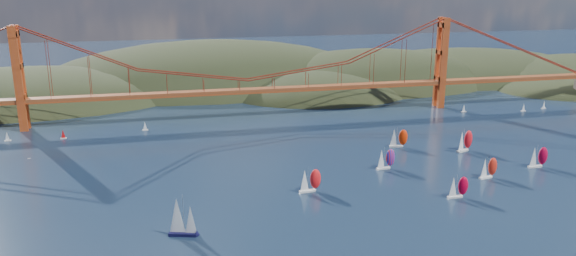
# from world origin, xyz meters

# --- Properties ---
(headlands) EXTENTS (725.00, 225.00, 96.00)m
(headlands) POSITION_xyz_m (44.95, 278.29, -12.46)
(headlands) COLOR black
(headlands) RESTS_ON ground
(bridge) EXTENTS (552.00, 12.00, 55.00)m
(bridge) POSITION_xyz_m (-1.75, 180.00, 32.23)
(bridge) COLOR brown
(bridge) RESTS_ON ground
(sloop_navy) EXTENTS (9.40, 6.52, 13.92)m
(sloop_navy) POSITION_xyz_m (-44.47, 33.81, 6.14)
(sloop_navy) COLOR black
(sloop_navy) RESTS_ON ground
(racer_0) EXTENTS (8.82, 4.16, 9.95)m
(racer_0) POSITION_xyz_m (4.73, 60.68, 4.70)
(racer_0) COLOR white
(racer_0) RESTS_ON ground
(racer_1) EXTENTS (7.89, 3.21, 9.09)m
(racer_1) POSITION_xyz_m (56.63, 42.81, 4.29)
(racer_1) COLOR silver
(racer_1) RESTS_ON ground
(racer_2) EXTENTS (8.43, 4.49, 9.46)m
(racer_2) POSITION_xyz_m (79.18, 58.86, 4.47)
(racer_2) COLOR white
(racer_2) RESTS_ON ground
(racer_3) EXTENTS (9.75, 6.66, 10.91)m
(racer_3) POSITION_xyz_m (88.44, 93.47, 5.15)
(racer_3) COLOR silver
(racer_3) RESTS_ON ground
(racer_4) EXTENTS (8.75, 3.61, 10.03)m
(racer_4) POSITION_xyz_m (107.37, 66.03, 4.74)
(racer_4) COLOR silver
(racer_4) RESTS_ON ground
(racer_5) EXTENTS (8.75, 4.57, 9.83)m
(racer_5) POSITION_xyz_m (60.93, 106.61, 4.64)
(racer_5) COLOR silver
(racer_5) RESTS_ON ground
(racer_rwb) EXTENTS (8.62, 4.06, 9.73)m
(racer_rwb) POSITION_xyz_m (42.90, 78.63, 4.60)
(racer_rwb) COLOR silver
(racer_rwb) RESTS_ON ground
(distant_boat_1) EXTENTS (3.00, 2.00, 4.70)m
(distant_boat_1) POSITION_xyz_m (-124.09, 159.01, 2.41)
(distant_boat_1) COLOR silver
(distant_boat_1) RESTS_ON ground
(distant_boat_2) EXTENTS (3.00, 2.00, 4.70)m
(distant_boat_2) POSITION_xyz_m (-97.72, 157.23, 2.41)
(distant_boat_2) COLOR silver
(distant_boat_2) RESTS_ON ground
(distant_boat_3) EXTENTS (3.00, 2.00, 4.70)m
(distant_boat_3) POSITION_xyz_m (-57.81, 164.11, 2.41)
(distant_boat_3) COLOR silver
(distant_boat_3) RESTS_ON ground
(distant_boat_4) EXTENTS (3.00, 2.00, 4.70)m
(distant_boat_4) POSITION_xyz_m (128.09, 163.16, 2.41)
(distant_boat_4) COLOR silver
(distant_boat_4) RESTS_ON ground
(distant_boat_5) EXTENTS (3.00, 2.00, 4.70)m
(distant_boat_5) POSITION_xyz_m (164.45, 157.10, 2.41)
(distant_boat_5) COLOR silver
(distant_boat_5) RESTS_ON ground
(distant_boat_6) EXTENTS (3.00, 2.00, 4.70)m
(distant_boat_6) POSITION_xyz_m (180.88, 160.32, 2.41)
(distant_boat_6) COLOR silver
(distant_boat_6) RESTS_ON ground
(gull) EXTENTS (0.90, 0.25, 0.17)m
(gull) POSITION_xyz_m (-86.09, 32.40, 29.36)
(gull) COLOR white
(gull) RESTS_ON ground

